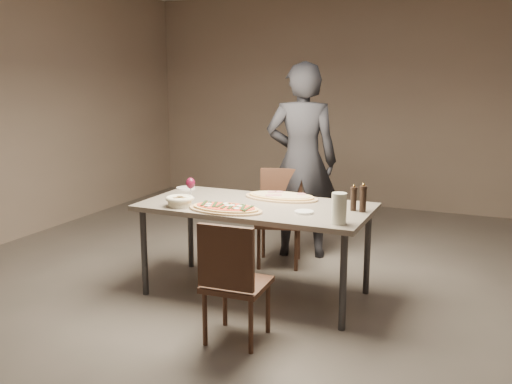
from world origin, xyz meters
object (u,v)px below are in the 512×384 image
at_px(chair_near, 232,277).
at_px(chair_far, 280,211).
at_px(zucchini_pizza, 226,208).
at_px(ham_pizza, 281,197).
at_px(carafe, 339,208).
at_px(diner, 302,161).
at_px(bread_basket, 180,200).
at_px(pepper_mill_left, 363,198).
at_px(dining_table, 256,211).

height_order(chair_near, chair_far, chair_far).
xyz_separation_m(zucchini_pizza, ham_pizza, (0.24, 0.56, -0.00)).
relative_size(ham_pizza, carafe, 2.89).
bearing_deg(diner, chair_near, 80.21).
relative_size(bread_basket, chair_far, 0.25).
xyz_separation_m(carafe, chair_far, (-0.88, 1.15, -0.36)).
height_order(ham_pizza, chair_far, chair_far).
relative_size(pepper_mill_left, chair_far, 0.25).
bearing_deg(chair_far, bread_basket, 54.73).
xyz_separation_m(pepper_mill_left, diner, (-0.84, 1.02, 0.08)).
height_order(ham_pizza, diner, diner).
relative_size(dining_table, pepper_mill_left, 8.27).
bearing_deg(pepper_mill_left, chair_near, -122.96).
height_order(pepper_mill_left, chair_far, pepper_mill_left).
bearing_deg(pepper_mill_left, chair_far, 141.75).
xyz_separation_m(carafe, diner, (-0.77, 1.43, 0.08)).
bearing_deg(carafe, bread_basket, 179.43).
xyz_separation_m(bread_basket, chair_far, (0.40, 1.14, -0.30)).
bearing_deg(zucchini_pizza, diner, 88.18).
bearing_deg(bread_basket, carafe, -0.57).
xyz_separation_m(chair_near, chair_far, (-0.33, 1.71, 0.02)).
bearing_deg(zucchini_pizza, ham_pizza, 70.36).
relative_size(pepper_mill_left, diner, 0.12).
bearing_deg(bread_basket, chair_near, -37.87).
xyz_separation_m(chair_far, diner, (0.11, 0.27, 0.44)).
bearing_deg(diner, carafe, 102.24).
height_order(dining_table, diner, diner).
distance_m(pepper_mill_left, chair_far, 1.26).
distance_m(dining_table, bread_basket, 0.61).
relative_size(zucchini_pizza, pepper_mill_left, 2.72).
xyz_separation_m(dining_table, carafe, (0.76, -0.31, 0.17)).
distance_m(ham_pizza, carafe, 0.89).
distance_m(dining_table, diner, 1.14).
height_order(carafe, chair_near, carafe).
bearing_deg(zucchini_pizza, chair_far, 92.69).
bearing_deg(pepper_mill_left, bread_basket, -163.80).
xyz_separation_m(dining_table, zucchini_pizza, (-0.13, -0.28, 0.07)).
height_order(ham_pizza, bread_basket, bread_basket).
height_order(bread_basket, diner, diner).
relative_size(dining_table, ham_pizza, 2.87).
distance_m(pepper_mill_left, diner, 1.32).
relative_size(zucchini_pizza, diner, 0.32).
bearing_deg(bread_basket, diner, 70.12).
xyz_separation_m(ham_pizza, pepper_mill_left, (0.72, -0.19, 0.09)).
bearing_deg(diner, dining_table, 74.38).
height_order(pepper_mill_left, chair_near, pepper_mill_left).
height_order(pepper_mill_left, diner, diner).
bearing_deg(carafe, zucchini_pizza, 178.01).
distance_m(zucchini_pizza, diner, 1.41).
bearing_deg(diner, bread_basket, 54.07).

